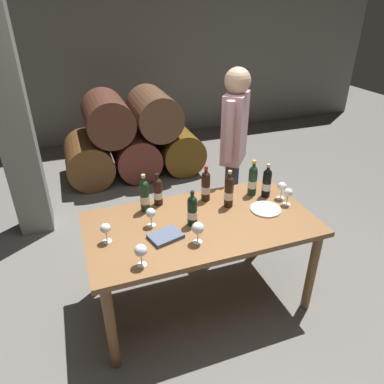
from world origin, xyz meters
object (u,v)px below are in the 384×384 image
at_px(wine_glass_1, 106,229).
at_px(wine_bottle_3, 229,191).
at_px(wine_bottle_0, 145,195).
at_px(wine_bottle_5, 206,186).
at_px(serving_plate, 266,209).
at_px(wine_bottle_4, 253,180).
at_px(wine_bottle_6, 158,191).
at_px(dining_table, 201,232).
at_px(wine_bottle_1, 192,210).
at_px(wine_glass_3, 198,229).
at_px(wine_bottle_2, 267,183).
at_px(sommelier_presenting, 234,142).
at_px(wine_glass_4, 141,251).
at_px(wine_glass_0, 288,193).
at_px(wine_glass_2, 282,187).
at_px(tasting_notebook, 166,236).
at_px(wine_glass_5, 151,214).

bearing_deg(wine_glass_1, wine_bottle_3, 8.65).
bearing_deg(wine_bottle_0, wine_bottle_3, -14.18).
distance_m(wine_bottle_0, wine_bottle_5, 0.50).
height_order(wine_bottle_0, wine_bottle_3, wine_bottle_3).
relative_size(wine_bottle_0, serving_plate, 1.29).
xyz_separation_m(wine_bottle_4, wine_bottle_6, (-0.78, 0.11, -0.02)).
relative_size(dining_table, wine_bottle_4, 5.45).
relative_size(dining_table, wine_bottle_5, 5.64).
distance_m(wine_bottle_1, wine_bottle_3, 0.39).
height_order(wine_bottle_5, wine_glass_3, wine_bottle_5).
bearing_deg(wine_bottle_5, wine_glass_1, -160.21).
bearing_deg(wine_bottle_6, wine_bottle_2, -11.43).
bearing_deg(wine_bottle_4, sommelier_presenting, 83.03).
distance_m(wine_bottle_3, wine_glass_4, 0.94).
xyz_separation_m(wine_bottle_6, wine_glass_1, (-0.46, -0.37, -0.02)).
distance_m(wine_glass_0, serving_plate, 0.22).
distance_m(wine_bottle_6, wine_glass_1, 0.59).
distance_m(wine_glass_3, serving_plate, 0.69).
relative_size(wine_bottle_2, wine_glass_0, 2.01).
distance_m(wine_glass_2, tasting_notebook, 1.08).
relative_size(wine_glass_2, wine_glass_5, 1.01).
bearing_deg(wine_glass_5, wine_bottle_0, 87.52).
bearing_deg(wine_bottle_1, serving_plate, -0.69).
distance_m(wine_glass_2, wine_glass_4, 1.35).
bearing_deg(wine_glass_1, serving_plate, -0.39).
relative_size(wine_bottle_3, wine_glass_4, 2.00).
height_order(wine_bottle_4, wine_glass_5, wine_bottle_4).
bearing_deg(wine_bottle_4, wine_bottle_2, -35.25).
relative_size(wine_glass_1, wine_glass_2, 0.98).
xyz_separation_m(wine_bottle_1, wine_bottle_5, (0.23, 0.31, 0.01)).
relative_size(wine_bottle_0, wine_glass_3, 1.96).
distance_m(wine_bottle_6, wine_glass_2, 1.01).
distance_m(wine_bottle_4, sommelier_presenting, 0.53).
bearing_deg(wine_bottle_2, dining_table, -164.43).
bearing_deg(wine_bottle_4, wine_glass_5, -169.41).
distance_m(wine_bottle_0, sommelier_presenting, 1.08).
xyz_separation_m(wine_bottle_1, wine_glass_4, (-0.45, -0.32, -0.01)).
distance_m(wine_bottle_0, serving_plate, 0.95).
distance_m(wine_bottle_3, wine_bottle_4, 0.29).
xyz_separation_m(wine_glass_5, serving_plate, (0.90, -0.09, -0.10)).
height_order(wine_bottle_3, wine_glass_1, wine_bottle_3).
bearing_deg(serving_plate, dining_table, 178.19).
height_order(wine_bottle_2, wine_glass_3, wine_bottle_2).
xyz_separation_m(wine_glass_5, tasting_notebook, (0.06, -0.18, -0.09)).
bearing_deg(wine_glass_3, serving_plate, 17.84).
distance_m(wine_bottle_1, wine_glass_0, 0.81).
distance_m(wine_bottle_1, wine_bottle_4, 0.68).
distance_m(dining_table, wine_bottle_3, 0.39).
xyz_separation_m(wine_bottle_0, wine_bottle_4, (0.90, -0.05, 0.00)).
xyz_separation_m(wine_bottle_3, wine_glass_0, (0.45, -0.14, -0.03)).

